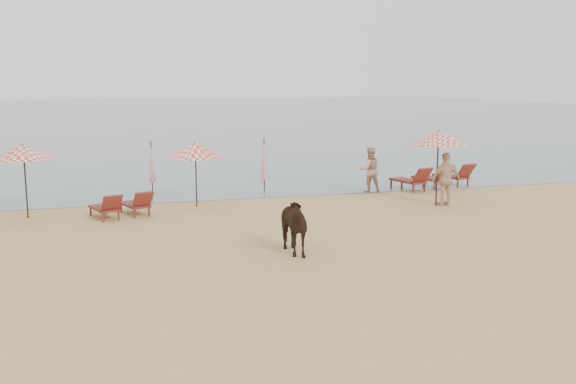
{
  "coord_description": "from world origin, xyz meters",
  "views": [
    {
      "loc": [
        -5.05,
        -13.01,
        4.36
      ],
      "look_at": [
        0.0,
        5.0,
        1.1
      ],
      "focal_mm": 40.0,
      "sensor_mm": 36.0,
      "label": 1
    }
  ],
  "objects_px": {
    "umbrella_closed_right": "(264,159)",
    "beachgoer_right_a": "(370,170)",
    "umbrella_open_right": "(438,138)",
    "umbrella_closed_left": "(152,162)",
    "umbrella_open_left_b": "(195,149)",
    "lounger_cluster_right": "(434,177)",
    "umbrella_open_left_a": "(23,152)",
    "beachgoer_right_b": "(446,179)",
    "lounger_cluster_left": "(122,205)",
    "cow": "(289,225)"
  },
  "relations": [
    {
      "from": "umbrella_open_left_b",
      "to": "lounger_cluster_right",
      "type": "bearing_deg",
      "value": -13.6
    },
    {
      "from": "lounger_cluster_right",
      "to": "umbrella_closed_right",
      "type": "relative_size",
      "value": 1.61
    },
    {
      "from": "umbrella_open_left_b",
      "to": "umbrella_open_right",
      "type": "distance_m",
      "value": 8.45
    },
    {
      "from": "lounger_cluster_left",
      "to": "lounger_cluster_right",
      "type": "distance_m",
      "value": 12.65
    },
    {
      "from": "umbrella_open_left_a",
      "to": "umbrella_closed_right",
      "type": "distance_m",
      "value": 8.93
    },
    {
      "from": "beachgoer_right_a",
      "to": "umbrella_closed_left",
      "type": "bearing_deg",
      "value": -5.79
    },
    {
      "from": "umbrella_open_left_b",
      "to": "beachgoer_right_b",
      "type": "distance_m",
      "value": 8.82
    },
    {
      "from": "umbrella_open_left_a",
      "to": "cow",
      "type": "relative_size",
      "value": 1.35
    },
    {
      "from": "beachgoer_right_b",
      "to": "umbrella_open_left_b",
      "type": "bearing_deg",
      "value": -19.58
    },
    {
      "from": "umbrella_closed_left",
      "to": "beachgoer_right_a",
      "type": "xyz_separation_m",
      "value": [
        8.31,
        -1.51,
        -0.41
      ]
    },
    {
      "from": "lounger_cluster_right",
      "to": "umbrella_open_left_a",
      "type": "xyz_separation_m",
      "value": [
        -15.36,
        -1.63,
        1.67
      ]
    },
    {
      "from": "umbrella_open_right",
      "to": "beachgoer_right_b",
      "type": "xyz_separation_m",
      "value": [
        0.28,
        -0.13,
        -1.45
      ]
    },
    {
      "from": "lounger_cluster_left",
      "to": "umbrella_open_right",
      "type": "relative_size",
      "value": 0.78
    },
    {
      "from": "umbrella_open_left_b",
      "to": "umbrella_closed_right",
      "type": "height_order",
      "value": "umbrella_open_left_b"
    },
    {
      "from": "umbrella_closed_right",
      "to": "beachgoer_right_a",
      "type": "height_order",
      "value": "umbrella_closed_right"
    },
    {
      "from": "umbrella_open_left_a",
      "to": "umbrella_closed_right",
      "type": "height_order",
      "value": "umbrella_open_left_a"
    },
    {
      "from": "lounger_cluster_left",
      "to": "umbrella_closed_left",
      "type": "height_order",
      "value": "umbrella_closed_left"
    },
    {
      "from": "umbrella_open_right",
      "to": "cow",
      "type": "bearing_deg",
      "value": -144.42
    },
    {
      "from": "lounger_cluster_right",
      "to": "beachgoer_right_b",
      "type": "distance_m",
      "value": 3.71
    },
    {
      "from": "umbrella_closed_left",
      "to": "cow",
      "type": "relative_size",
      "value": 1.19
    },
    {
      "from": "umbrella_closed_left",
      "to": "lounger_cluster_right",
      "type": "bearing_deg",
      "value": -7.12
    },
    {
      "from": "umbrella_open_left_b",
      "to": "umbrella_closed_left",
      "type": "xyz_separation_m",
      "value": [
        -1.34,
        2.59,
        -0.73
      ]
    },
    {
      "from": "umbrella_closed_right",
      "to": "cow",
      "type": "bearing_deg",
      "value": -99.72
    },
    {
      "from": "umbrella_open_right",
      "to": "umbrella_open_left_b",
      "type": "bearing_deg",
      "value": 166.22
    },
    {
      "from": "umbrella_open_left_b",
      "to": "umbrella_open_right",
      "type": "height_order",
      "value": "umbrella_open_right"
    },
    {
      "from": "beachgoer_right_b",
      "to": "umbrella_closed_right",
      "type": "bearing_deg",
      "value": -44.1
    },
    {
      "from": "lounger_cluster_right",
      "to": "umbrella_closed_right",
      "type": "height_order",
      "value": "umbrella_closed_right"
    },
    {
      "from": "umbrella_closed_left",
      "to": "umbrella_closed_right",
      "type": "distance_m",
      "value": 4.34
    },
    {
      "from": "umbrella_open_left_a",
      "to": "umbrella_closed_left",
      "type": "bearing_deg",
      "value": 38.21
    },
    {
      "from": "cow",
      "to": "umbrella_closed_right",
      "type": "bearing_deg",
      "value": 76.16
    },
    {
      "from": "umbrella_open_left_a",
      "to": "umbrella_open_left_b",
      "type": "height_order",
      "value": "umbrella_open_left_a"
    },
    {
      "from": "lounger_cluster_right",
      "to": "umbrella_open_left_a",
      "type": "distance_m",
      "value": 15.53
    },
    {
      "from": "umbrella_closed_right",
      "to": "lounger_cluster_left",
      "type": "bearing_deg",
      "value": -148.28
    },
    {
      "from": "lounger_cluster_right",
      "to": "umbrella_open_left_b",
      "type": "bearing_deg",
      "value": 171.4
    },
    {
      "from": "umbrella_open_left_a",
      "to": "beachgoer_right_a",
      "type": "height_order",
      "value": "umbrella_open_left_a"
    },
    {
      "from": "umbrella_open_left_a",
      "to": "beachgoer_right_a",
      "type": "bearing_deg",
      "value": 9.03
    },
    {
      "from": "lounger_cluster_right",
      "to": "beachgoer_right_a",
      "type": "xyz_separation_m",
      "value": [
        -2.9,
        -0.11,
        0.42
      ]
    },
    {
      "from": "lounger_cluster_right",
      "to": "cow",
      "type": "height_order",
      "value": "cow"
    },
    {
      "from": "umbrella_closed_left",
      "to": "beachgoer_right_b",
      "type": "distance_m",
      "value": 10.92
    },
    {
      "from": "umbrella_open_left_b",
      "to": "beachgoer_right_a",
      "type": "xyz_separation_m",
      "value": [
        6.97,
        1.08,
        -1.13
      ]
    },
    {
      "from": "umbrella_closed_right",
      "to": "beachgoer_right_a",
      "type": "bearing_deg",
      "value": -16.41
    },
    {
      "from": "lounger_cluster_left",
      "to": "cow",
      "type": "distance_m",
      "value": 6.93
    },
    {
      "from": "umbrella_open_right",
      "to": "beachgoer_right_b",
      "type": "bearing_deg",
      "value": -24.24
    },
    {
      "from": "cow",
      "to": "beachgoer_right_a",
      "type": "xyz_separation_m",
      "value": [
        5.54,
        7.91,
        0.14
      ]
    },
    {
      "from": "cow",
      "to": "umbrella_open_right",
      "type": "bearing_deg",
      "value": 30.94
    },
    {
      "from": "umbrella_closed_left",
      "to": "umbrella_closed_right",
      "type": "relative_size",
      "value": 0.98
    },
    {
      "from": "lounger_cluster_left",
      "to": "umbrella_closed_right",
      "type": "bearing_deg",
      "value": 11.67
    },
    {
      "from": "umbrella_open_left_a",
      "to": "beachgoer_right_a",
      "type": "xyz_separation_m",
      "value": [
        12.46,
        1.53,
        -1.25
      ]
    },
    {
      "from": "umbrella_open_right",
      "to": "umbrella_closed_left",
      "type": "height_order",
      "value": "umbrella_open_right"
    },
    {
      "from": "lounger_cluster_right",
      "to": "umbrella_open_right",
      "type": "relative_size",
      "value": 1.31
    }
  ]
}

